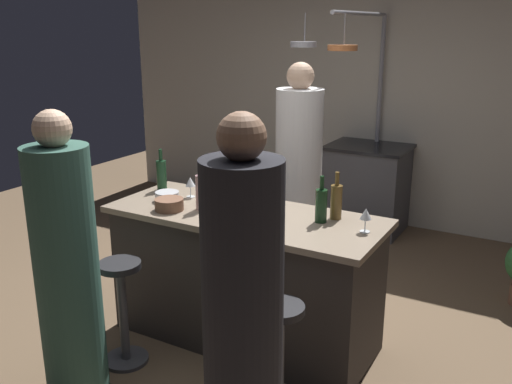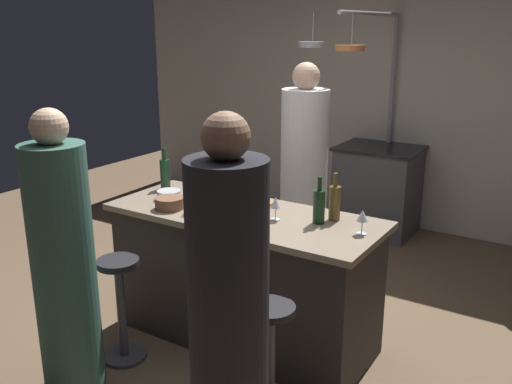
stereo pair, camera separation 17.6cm
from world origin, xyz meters
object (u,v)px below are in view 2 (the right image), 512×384
at_px(bar_stool_left, 121,305).
at_px(pepper_mill, 258,211).
at_px(mixing_bowl_steel, 169,195).
at_px(wine_bottle_green, 165,173).
at_px(wine_bottle_rose, 201,191).
at_px(wine_glass_near_left_guest, 362,217).
at_px(cutting_board, 248,203).
at_px(chef, 304,183).
at_px(guest_right, 229,317).
at_px(stove_range, 377,190).
at_px(bar_stool_right, 270,358).
at_px(wine_glass_near_right_guest, 276,204).
at_px(wine_bottle_amber, 335,202).
at_px(guest_left, 64,267).
at_px(wine_glass_by_chef, 192,182).
at_px(wine_bottle_red, 319,206).
at_px(mixing_bowl_wooden, 169,203).

relative_size(bar_stool_left, pepper_mill, 3.24).
relative_size(pepper_mill, mixing_bowl_steel, 1.29).
distance_m(bar_stool_left, wine_bottle_green, 1.04).
height_order(wine_bottle_rose, wine_glass_near_left_guest, wine_bottle_rose).
distance_m(cutting_board, wine_bottle_green, 0.73).
height_order(cutting_board, wine_glass_near_left_guest, wine_glass_near_left_guest).
bearing_deg(chef, mixing_bowl_steel, -112.50).
relative_size(guest_right, pepper_mill, 8.21).
bearing_deg(wine_bottle_rose, stove_range, 83.69).
distance_m(bar_stool_right, wine_glass_near_right_guest, 0.94).
xyz_separation_m(wine_bottle_green, wine_bottle_amber, (1.34, 0.03, -0.00)).
distance_m(guest_left, wine_glass_near_right_guest, 1.28).
height_order(wine_bottle_amber, mixing_bowl_steel, wine_bottle_amber).
xyz_separation_m(stove_range, wine_glass_near_right_guest, (0.25, -2.46, 0.56)).
relative_size(bar_stool_left, wine_glass_near_left_guest, 4.66).
xyz_separation_m(guest_left, wine_bottle_amber, (1.10, 1.17, 0.25)).
xyz_separation_m(stove_range, pepper_mill, (0.23, -2.64, 0.56)).
distance_m(wine_glass_by_chef, mixing_bowl_steel, 0.19).
xyz_separation_m(bar_stool_right, cutting_board, (-0.65, 0.79, 0.53)).
bearing_deg(chef, guest_right, -70.94).
height_order(bar_stool_right, wine_bottle_amber, wine_bottle_amber).
xyz_separation_m(chef, wine_glass_near_left_guest, (0.92, -1.03, 0.18)).
height_order(pepper_mill, wine_bottle_rose, wine_bottle_rose).
bearing_deg(wine_glass_near_left_guest, wine_bottle_red, 173.04).
xyz_separation_m(cutting_board, wine_glass_near_right_guest, (0.32, -0.18, 0.10)).
relative_size(wine_glass_near_left_guest, wine_glass_by_chef, 1.00).
relative_size(pepper_mill, mixing_bowl_wooden, 1.12).
relative_size(guest_right, wine_bottle_red, 5.94).
distance_m(chef, wine_bottle_amber, 1.13).
relative_size(cutting_board, wine_bottle_rose, 1.02).
height_order(wine_glass_by_chef, mixing_bowl_steel, wine_glass_by_chef).
bearing_deg(pepper_mill, wine_glass_near_right_guest, 86.34).
bearing_deg(wine_glass_near_left_guest, chef, 131.73).
bearing_deg(pepper_mill, bar_stool_right, -51.23).
distance_m(stove_range, pepper_mill, 2.71).
relative_size(wine_bottle_rose, wine_bottle_red, 1.08).
bearing_deg(chef, wine_bottle_amber, -52.59).
bearing_deg(stove_range, wine_glass_near_left_guest, -71.89).
distance_m(bar_stool_left, wine_glass_near_right_guest, 1.16).
xyz_separation_m(guest_right, wine_glass_by_chef, (-1.09, 1.11, 0.21)).
height_order(wine_bottle_amber, wine_glass_near_left_guest, wine_bottle_amber).
relative_size(cutting_board, wine_bottle_green, 1.06).
height_order(wine_glass_near_left_guest, wine_glass_by_chef, same).
height_order(wine_bottle_rose, wine_bottle_amber, wine_bottle_rose).
bearing_deg(wine_bottle_red, wine_bottle_green, 176.63).
distance_m(wine_glass_near_left_guest, wine_glass_near_right_guest, 0.54).
height_order(chef, bar_stool_left, chef).
height_order(bar_stool_right, pepper_mill, pepper_mill).
bearing_deg(cutting_board, guest_right, -60.56).
xyz_separation_m(chef, cutting_board, (0.05, -0.90, 0.08)).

